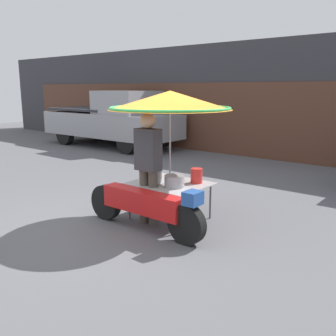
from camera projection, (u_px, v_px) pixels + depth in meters
ground_plane at (121, 224)px, 5.77m from camera, size 36.00×36.00×0.00m
shopfront_building at (302, 100)px, 11.16m from camera, size 28.00×2.06×3.44m
vendor_motorcycle_cart at (167, 122)px, 5.61m from camera, size 2.14×1.88×2.02m
vendor_person at (148, 163)px, 5.63m from camera, size 0.38×0.23×1.69m
pickup_truck at (113, 120)px, 13.26m from camera, size 5.42×1.83×1.97m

